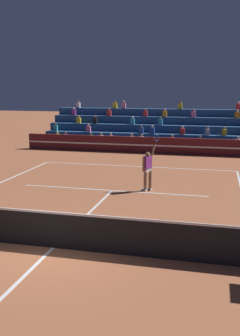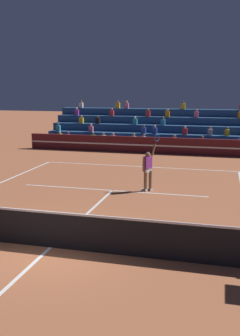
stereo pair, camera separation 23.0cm
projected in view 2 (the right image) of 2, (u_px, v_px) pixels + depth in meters
name	position (u px, v px, depth m)	size (l,w,h in m)	color
ground_plane	(51.00, 247.00, 11.04)	(120.00, 120.00, 0.00)	#AD603D
court_lines	(51.00, 247.00, 11.04)	(11.10, 23.90, 0.01)	white
tennis_net	(50.00, 229.00, 10.93)	(12.00, 0.10, 1.10)	slate
sponsor_banner_wall	(153.00, 145.00, 26.78)	(18.00, 0.26, 1.10)	#51191E
bleacher_stand	(161.00, 132.00, 30.28)	(17.04, 4.75, 3.38)	navy
tennis_player	(148.00, 169.00, 16.90)	(0.69, 0.87, 2.47)	brown
tennis_ball	(166.00, 225.00, 12.77)	(0.07, 0.07, 0.07)	#C6DB33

